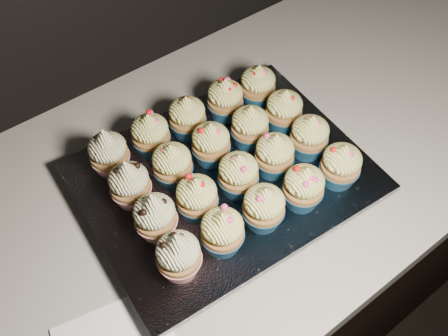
# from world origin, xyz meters

# --- Properties ---
(cabinet) EXTENTS (2.40, 0.60, 0.86)m
(cabinet) POSITION_xyz_m (0.00, 1.70, 0.43)
(cabinet) COLOR black
(cabinet) RESTS_ON ground
(worktop) EXTENTS (2.44, 0.64, 0.04)m
(worktop) POSITION_xyz_m (0.00, 1.70, 0.88)
(worktop) COLOR beige
(worktop) RESTS_ON cabinet
(baking_tray) EXTENTS (0.43, 0.34, 0.02)m
(baking_tray) POSITION_xyz_m (-0.10, 1.66, 0.91)
(baking_tray) COLOR black
(baking_tray) RESTS_ON worktop
(foil_lining) EXTENTS (0.47, 0.38, 0.01)m
(foil_lining) POSITION_xyz_m (-0.10, 1.66, 0.93)
(foil_lining) COLOR silver
(foil_lining) RESTS_ON baking_tray
(cupcake_0) EXTENTS (0.06, 0.06, 0.10)m
(cupcake_0) POSITION_xyz_m (-0.25, 1.57, 0.97)
(cupcake_0) COLOR #B1181B
(cupcake_0) RESTS_ON foil_lining
(cupcake_1) EXTENTS (0.06, 0.06, 0.08)m
(cupcake_1) POSITION_xyz_m (-0.18, 1.56, 0.97)
(cupcake_1) COLOR navy
(cupcake_1) RESTS_ON foil_lining
(cupcake_2) EXTENTS (0.06, 0.06, 0.08)m
(cupcake_2) POSITION_xyz_m (-0.11, 1.56, 0.97)
(cupcake_2) COLOR navy
(cupcake_2) RESTS_ON foil_lining
(cupcake_3) EXTENTS (0.06, 0.06, 0.08)m
(cupcake_3) POSITION_xyz_m (-0.04, 1.55, 0.97)
(cupcake_3) COLOR navy
(cupcake_3) RESTS_ON foil_lining
(cupcake_4) EXTENTS (0.06, 0.06, 0.08)m
(cupcake_4) POSITION_xyz_m (0.04, 1.54, 0.97)
(cupcake_4) COLOR navy
(cupcake_4) RESTS_ON foil_lining
(cupcake_5) EXTENTS (0.06, 0.06, 0.10)m
(cupcake_5) POSITION_xyz_m (-0.24, 1.64, 0.97)
(cupcake_5) COLOR #B1181B
(cupcake_5) RESTS_ON foil_lining
(cupcake_6) EXTENTS (0.06, 0.06, 0.08)m
(cupcake_6) POSITION_xyz_m (-0.17, 1.63, 0.97)
(cupcake_6) COLOR navy
(cupcake_6) RESTS_ON foil_lining
(cupcake_7) EXTENTS (0.06, 0.06, 0.08)m
(cupcake_7) POSITION_xyz_m (-0.10, 1.63, 0.97)
(cupcake_7) COLOR navy
(cupcake_7) RESTS_ON foil_lining
(cupcake_8) EXTENTS (0.06, 0.06, 0.08)m
(cupcake_8) POSITION_xyz_m (-0.03, 1.62, 0.97)
(cupcake_8) COLOR navy
(cupcake_8) RESTS_ON foil_lining
(cupcake_9) EXTENTS (0.06, 0.06, 0.08)m
(cupcake_9) POSITION_xyz_m (0.04, 1.62, 0.97)
(cupcake_9) COLOR navy
(cupcake_9) RESTS_ON foil_lining
(cupcake_10) EXTENTS (0.06, 0.06, 0.10)m
(cupcake_10) POSITION_xyz_m (-0.24, 1.71, 0.97)
(cupcake_10) COLOR #B1181B
(cupcake_10) RESTS_ON foil_lining
(cupcake_11) EXTENTS (0.06, 0.06, 0.08)m
(cupcake_11) POSITION_xyz_m (-0.17, 1.70, 0.97)
(cupcake_11) COLOR navy
(cupcake_11) RESTS_ON foil_lining
(cupcake_12) EXTENTS (0.06, 0.06, 0.08)m
(cupcake_12) POSITION_xyz_m (-0.10, 1.70, 0.97)
(cupcake_12) COLOR navy
(cupcake_12) RESTS_ON foil_lining
(cupcake_13) EXTENTS (0.06, 0.06, 0.08)m
(cupcake_13) POSITION_xyz_m (-0.02, 1.69, 0.97)
(cupcake_13) COLOR navy
(cupcake_13) RESTS_ON foil_lining
(cupcake_14) EXTENTS (0.06, 0.06, 0.08)m
(cupcake_14) POSITION_xyz_m (0.04, 1.68, 0.97)
(cupcake_14) COLOR navy
(cupcake_14) RESTS_ON foil_lining
(cupcake_15) EXTENTS (0.06, 0.06, 0.10)m
(cupcake_15) POSITION_xyz_m (-0.24, 1.78, 0.97)
(cupcake_15) COLOR #B1181B
(cupcake_15) RESTS_ON foil_lining
(cupcake_16) EXTENTS (0.06, 0.06, 0.08)m
(cupcake_16) POSITION_xyz_m (-0.16, 1.77, 0.97)
(cupcake_16) COLOR navy
(cupcake_16) RESTS_ON foil_lining
(cupcake_17) EXTENTS (0.06, 0.06, 0.08)m
(cupcake_17) POSITION_xyz_m (-0.09, 1.77, 0.97)
(cupcake_17) COLOR navy
(cupcake_17) RESTS_ON foil_lining
(cupcake_18) EXTENTS (0.06, 0.06, 0.08)m
(cupcake_18) POSITION_xyz_m (-0.02, 1.77, 0.97)
(cupcake_18) COLOR navy
(cupcake_18) RESTS_ON foil_lining
(cupcake_19) EXTENTS (0.06, 0.06, 0.08)m
(cupcake_19) POSITION_xyz_m (0.05, 1.76, 0.97)
(cupcake_19) COLOR navy
(cupcake_19) RESTS_ON foil_lining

